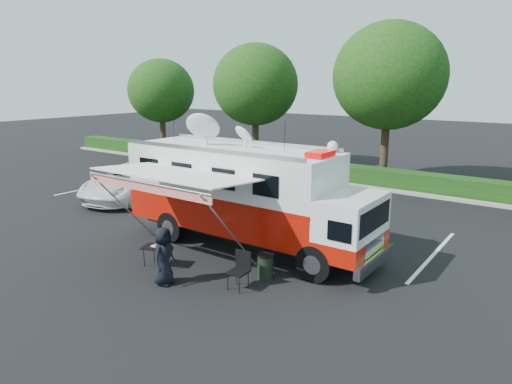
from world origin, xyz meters
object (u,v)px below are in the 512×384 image
white_suv (135,198)px  trash_bin (265,266)px  command_truck (246,194)px  folding_table (156,248)px

white_suv → trash_bin: 11.51m
trash_bin → command_truck: bearing=139.2°
folding_table → white_suv: bearing=144.1°
white_suv → trash_bin: bearing=-34.9°
white_suv → trash_bin: size_ratio=8.16×
trash_bin → folding_table: bearing=-158.6°
trash_bin → white_suv: bearing=159.0°
white_suv → command_truck: bearing=-29.0°
command_truck → folding_table: 3.52m
folding_table → trash_bin: (3.27, 1.28, -0.25)m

